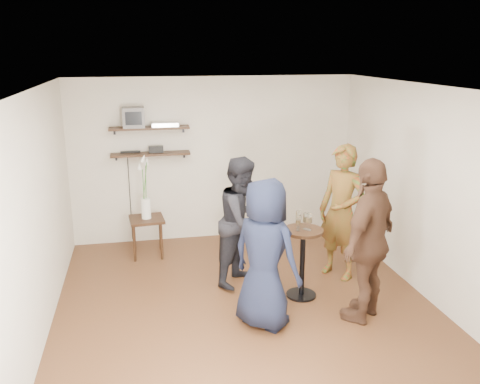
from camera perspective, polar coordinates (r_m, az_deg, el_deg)
The scene contains 18 objects.
room at distance 5.76m, azimuth 0.80°, elevation -1.40°, with size 4.58×5.08×2.68m.
shelf_upper at distance 7.84m, azimuth -10.15°, elevation 7.10°, with size 1.20×0.25×0.04m, color black.
shelf_lower at distance 7.91m, azimuth -10.01°, elevation 4.23°, with size 1.20×0.25×0.04m, color black.
crt_monitor at distance 7.81m, azimuth -11.87°, elevation 8.22°, with size 0.32×0.30×0.30m, color #59595B.
dvd_deck at distance 7.84m, azimuth -8.43°, elevation 7.53°, with size 0.40×0.24×0.06m, color silver.
radio at distance 7.90m, azimuth -9.41°, elevation 4.75°, with size 0.22×0.10×0.10m, color black.
power_strip at distance 7.95m, azimuth -12.20°, elevation 4.42°, with size 0.30×0.05×0.03m, color black.
side_table at distance 7.67m, azimuth -10.41°, elevation -3.59°, with size 0.53×0.53×0.59m.
vase_lilies at distance 7.54m, azimuth -10.57°, elevation -0.67°, with size 0.19×0.20×0.98m.
drinks_table at distance 6.34m, azimuth 7.04°, elevation -6.88°, with size 0.49×0.49×0.89m.
wine_glass_fl at distance 6.13m, azimuth 6.56°, elevation -3.21°, with size 0.06×0.06×0.19m.
wine_glass_fr at distance 6.16m, azimuth 7.78°, elevation -2.99°, with size 0.07×0.07×0.22m.
wine_glass_bl at distance 6.23m, azimuth 6.60°, elevation -2.71°, with size 0.07×0.07×0.22m.
wine_glass_br at distance 6.19m, azimuth 7.41°, elevation -2.94°, with size 0.07×0.07×0.20m.
person_plaid at distance 6.88m, azimuth 11.33°, elevation -2.23°, with size 0.66×0.44×1.82m, color #A32512.
person_dark at distance 6.59m, azimuth 0.35°, elevation -3.29°, with size 0.83×0.64×1.70m, color black.
person_navy at distance 5.57m, azimuth 2.83°, elevation -7.01°, with size 0.83×0.54×1.70m, color black.
person_brown at distance 5.85m, azimuth 14.29°, elevation -5.32°, with size 1.11×0.46×1.89m, color #4A2E1F.
Camera 1 is at (-1.17, -5.38, 3.00)m, focal length 38.00 mm.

